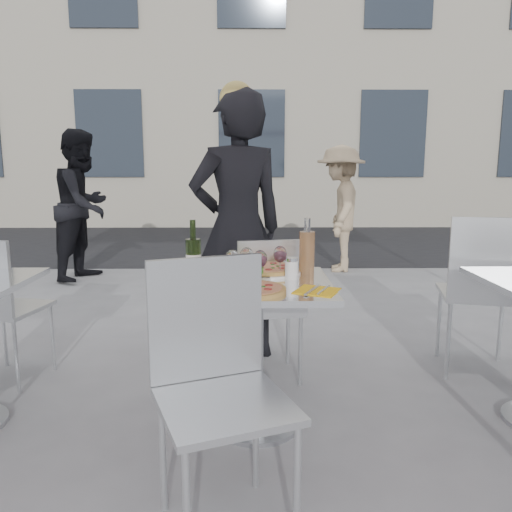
{
  "coord_description": "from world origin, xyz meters",
  "views": [
    {
      "loc": [
        -0.03,
        -2.36,
        1.3
      ],
      "look_at": [
        0.0,
        0.15,
        0.85
      ],
      "focal_mm": 35.0,
      "sensor_mm": 36.0,
      "label": 1
    }
  ],
  "objects_px": {
    "pedestrian_a": "(84,205)",
    "wineglass_white_b": "(247,257)",
    "wine_bottle": "(193,256)",
    "napkin_left": "(195,293)",
    "main_table": "(256,323)",
    "wineglass_red_a": "(260,260)",
    "side_chair_rfar": "(484,283)",
    "carafe": "(307,251)",
    "wineglass_red_b": "(280,255)",
    "salad_plate": "(248,273)",
    "woman_diner": "(237,229)",
    "chair_near": "(216,369)",
    "pizza_near": "(251,289)",
    "chair_far": "(270,298)",
    "pedestrian_b": "(340,209)",
    "sugar_shaker": "(291,268)",
    "wineglass_white_a": "(233,259)",
    "napkin_right": "(317,290)",
    "pizza_far": "(267,270)"
  },
  "relations": [
    {
      "from": "pedestrian_a",
      "to": "wineglass_white_b",
      "type": "height_order",
      "value": "pedestrian_a"
    },
    {
      "from": "wine_bottle",
      "to": "napkin_left",
      "type": "distance_m",
      "value": 0.32
    },
    {
      "from": "main_table",
      "to": "wineglass_red_a",
      "type": "distance_m",
      "value": 0.32
    },
    {
      "from": "side_chair_rfar",
      "to": "wine_bottle",
      "type": "height_order",
      "value": "wine_bottle"
    },
    {
      "from": "carafe",
      "to": "wineglass_red_b",
      "type": "height_order",
      "value": "carafe"
    },
    {
      "from": "salad_plate",
      "to": "carafe",
      "type": "relative_size",
      "value": 0.76
    },
    {
      "from": "woman_diner",
      "to": "wineglass_red_a",
      "type": "distance_m",
      "value": 0.97
    },
    {
      "from": "main_table",
      "to": "carafe",
      "type": "bearing_deg",
      "value": 36.01
    },
    {
      "from": "main_table",
      "to": "chair_near",
      "type": "bearing_deg",
      "value": -103.33
    },
    {
      "from": "chair_near",
      "to": "woman_diner",
      "type": "xyz_separation_m",
      "value": [
        0.04,
        1.6,
        0.32
      ]
    },
    {
      "from": "pizza_near",
      "to": "wineglass_red_b",
      "type": "bearing_deg",
      "value": 64.54
    },
    {
      "from": "chair_far",
      "to": "pedestrian_b",
      "type": "height_order",
      "value": "pedestrian_b"
    },
    {
      "from": "chair_far",
      "to": "wineglass_red_b",
      "type": "height_order",
      "value": "wineglass_red_b"
    },
    {
      "from": "sugar_shaker",
      "to": "wineglass_white_b",
      "type": "relative_size",
      "value": 0.68
    },
    {
      "from": "carafe",
      "to": "sugar_shaker",
      "type": "distance_m",
      "value": 0.17
    },
    {
      "from": "chair_far",
      "to": "napkin_left",
      "type": "bearing_deg",
      "value": 56.92
    },
    {
      "from": "chair_far",
      "to": "carafe",
      "type": "xyz_separation_m",
      "value": [
        0.18,
        -0.33,
        0.34
      ]
    },
    {
      "from": "carafe",
      "to": "wineglass_red_a",
      "type": "distance_m",
      "value": 0.32
    },
    {
      "from": "chair_far",
      "to": "napkin_left",
      "type": "height_order",
      "value": "chair_far"
    },
    {
      "from": "chair_near",
      "to": "wineglass_red_b",
      "type": "xyz_separation_m",
      "value": [
        0.27,
        0.76,
        0.29
      ]
    },
    {
      "from": "wineglass_white_a",
      "to": "napkin_right",
      "type": "relative_size",
      "value": 0.66
    },
    {
      "from": "pizza_near",
      "to": "sugar_shaker",
      "type": "height_order",
      "value": "sugar_shaker"
    },
    {
      "from": "salad_plate",
      "to": "wineglass_white_a",
      "type": "height_order",
      "value": "wineglass_white_a"
    },
    {
      "from": "chair_far",
      "to": "wineglass_red_b",
      "type": "xyz_separation_m",
      "value": [
        0.04,
        -0.4,
        0.33
      ]
    },
    {
      "from": "salad_plate",
      "to": "sugar_shaker",
      "type": "relative_size",
      "value": 2.06
    },
    {
      "from": "salad_plate",
      "to": "pedestrian_b",
      "type": "bearing_deg",
      "value": 73.59
    },
    {
      "from": "pizza_far",
      "to": "chair_far",
      "type": "bearing_deg",
      "value": 85.52
    },
    {
      "from": "pizza_far",
      "to": "wineglass_red_b",
      "type": "xyz_separation_m",
      "value": [
        0.06,
        -0.1,
        0.09
      ]
    },
    {
      "from": "pedestrian_a",
      "to": "sugar_shaker",
      "type": "relative_size",
      "value": 16.14
    },
    {
      "from": "woman_diner",
      "to": "wine_bottle",
      "type": "relative_size",
      "value": 6.06
    },
    {
      "from": "napkin_left",
      "to": "wineglass_white_b",
      "type": "bearing_deg",
      "value": 68.14
    },
    {
      "from": "pizza_far",
      "to": "wineglass_white_b",
      "type": "distance_m",
      "value": 0.2
    },
    {
      "from": "pedestrian_b",
      "to": "wineglass_red_a",
      "type": "distance_m",
      "value": 4.04
    },
    {
      "from": "woman_diner",
      "to": "pizza_near",
      "type": "relative_size",
      "value": 5.66
    },
    {
      "from": "chair_near",
      "to": "side_chair_rfar",
      "type": "relative_size",
      "value": 0.96
    },
    {
      "from": "pedestrian_b",
      "to": "pizza_far",
      "type": "relative_size",
      "value": 4.43
    },
    {
      "from": "sugar_shaker",
      "to": "wineglass_white_b",
      "type": "distance_m",
      "value": 0.23
    },
    {
      "from": "salad_plate",
      "to": "napkin_right",
      "type": "relative_size",
      "value": 0.92
    },
    {
      "from": "main_table",
      "to": "salad_plate",
      "type": "relative_size",
      "value": 3.41
    },
    {
      "from": "salad_plate",
      "to": "sugar_shaker",
      "type": "bearing_deg",
      "value": 6.1
    },
    {
      "from": "side_chair_rfar",
      "to": "chair_far",
      "type": "bearing_deg",
      "value": 15.97
    },
    {
      "from": "pedestrian_a",
      "to": "napkin_left",
      "type": "bearing_deg",
      "value": -141.53
    },
    {
      "from": "chair_near",
      "to": "wine_bottle",
      "type": "relative_size",
      "value": 3.29
    },
    {
      "from": "pizza_near",
      "to": "napkin_right",
      "type": "bearing_deg",
      "value": 1.25
    },
    {
      "from": "wineglass_white_b",
      "to": "napkin_left",
      "type": "distance_m",
      "value": 0.4
    },
    {
      "from": "chair_far",
      "to": "pedestrian_b",
      "type": "relative_size",
      "value": 0.57
    },
    {
      "from": "sugar_shaker",
      "to": "wine_bottle",
      "type": "bearing_deg",
      "value": 179.35
    },
    {
      "from": "salad_plate",
      "to": "main_table",
      "type": "bearing_deg",
      "value": -42.73
    },
    {
      "from": "wineglass_red_b",
      "to": "napkin_left",
      "type": "bearing_deg",
      "value": -138.24
    },
    {
      "from": "wineglass_white_a",
      "to": "carafe",
      "type": "bearing_deg",
      "value": 26.41
    }
  ]
}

